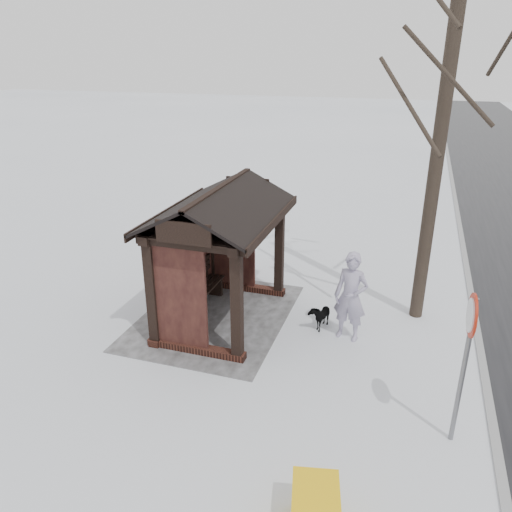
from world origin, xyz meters
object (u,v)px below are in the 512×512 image
at_px(road_sign, 468,340).
at_px(bus_shelter, 214,228).
at_px(pedestrian, 351,297).
at_px(dog, 320,315).
at_px(tree_near, 456,23).

bearing_deg(road_sign, bus_shelter, -120.78).
bearing_deg(road_sign, pedestrian, -146.12).
distance_m(pedestrian, dog, 0.98).
height_order(bus_shelter, dog, bus_shelter).
xyz_separation_m(tree_near, pedestrian, (1.47, -1.36, -5.19)).
relative_size(bus_shelter, road_sign, 1.42).
xyz_separation_m(bus_shelter, tree_near, (-1.50, 4.36, 3.99)).
distance_m(dog, road_sign, 4.13).
bearing_deg(bus_shelter, road_sign, 63.33).
bearing_deg(bus_shelter, dog, 97.06).
relative_size(bus_shelter, dog, 5.19).
bearing_deg(pedestrian, bus_shelter, -168.03).
relative_size(bus_shelter, pedestrian, 1.86).
distance_m(bus_shelter, tree_near, 6.10).
bearing_deg(dog, road_sign, -34.24).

